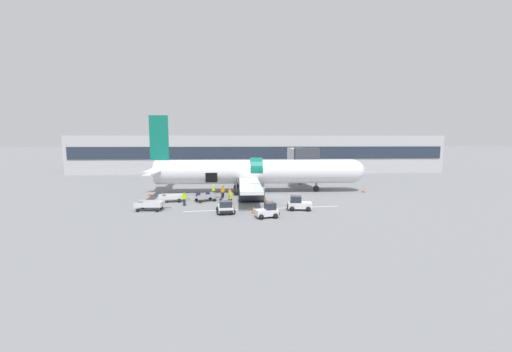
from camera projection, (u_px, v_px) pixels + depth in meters
name	position (u px, v px, depth m)	size (l,w,h in m)	color
ground_plane	(273.00, 196.00, 44.36)	(500.00, 500.00, 0.00)	slate
apron_marking_line	(263.00, 209.00, 36.51)	(18.20, 2.09, 0.01)	silver
terminal_strip	(258.00, 153.00, 78.21)	(87.13, 13.61, 8.70)	#B2B2B7
jet_bridge_stub	(301.00, 158.00, 53.95)	(3.83, 11.26, 6.60)	#4C4C51
airplane	(253.00, 172.00, 47.29)	(33.66, 26.20, 11.46)	silver
baggage_tug_lead	(226.00, 208.00, 34.34)	(2.25, 2.76, 1.40)	silver
baggage_tug_mid	(299.00, 204.00, 35.83)	(2.91, 2.06, 1.64)	silver
baggage_tug_rear	(268.00, 211.00, 32.45)	(2.57, 2.08, 1.56)	silver
baggage_cart_loading	(206.00, 197.00, 40.85)	(3.61, 2.61, 1.13)	#999BA0
baggage_cart_queued	(171.00, 198.00, 40.34)	(4.07, 2.18, 0.97)	silver
baggage_cart_empty	(150.00, 206.00, 35.69)	(4.03, 2.11, 1.05)	silver
ground_crew_loader_a	(222.00, 192.00, 42.68)	(0.54, 0.59, 1.76)	black
ground_crew_loader_b	(214.00, 190.00, 43.64)	(0.55, 0.59, 1.77)	#2D2D33
ground_crew_driver	(184.00, 198.00, 38.05)	(0.59, 0.52, 1.72)	#1E2338
ground_crew_supervisor	(230.00, 194.00, 41.17)	(0.52, 0.52, 1.63)	#2D2D33
ground_crew_helper	(231.00, 198.00, 38.38)	(0.44, 0.58, 1.66)	black
ground_crew_marshal	(223.00, 191.00, 43.75)	(0.51, 0.51, 1.59)	black
suitcase_on_tarmac_upright	(221.00, 201.00, 39.75)	(0.43, 0.35, 0.60)	#2D2D33
safety_cone_nose	(364.00, 190.00, 47.66)	(0.53, 0.53, 0.58)	black
safety_cone_engine_left	(254.00, 210.00, 34.56)	(0.45, 0.45, 0.74)	black
safety_cone_wingtip	(266.00, 199.00, 40.67)	(0.55, 0.55, 0.65)	black
safety_cone_tail	(150.00, 194.00, 44.77)	(0.57, 0.57, 0.64)	black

